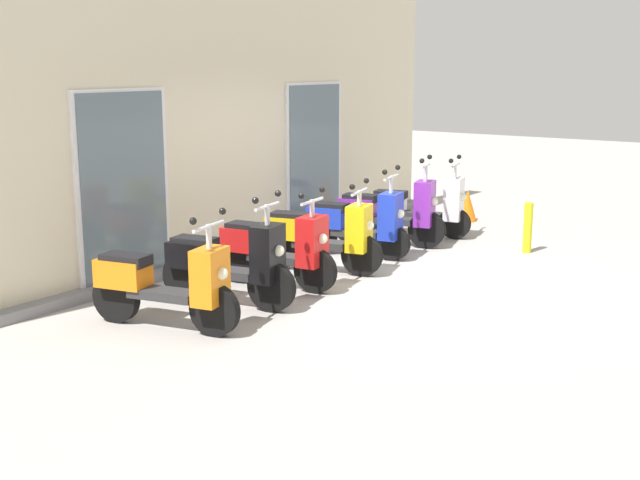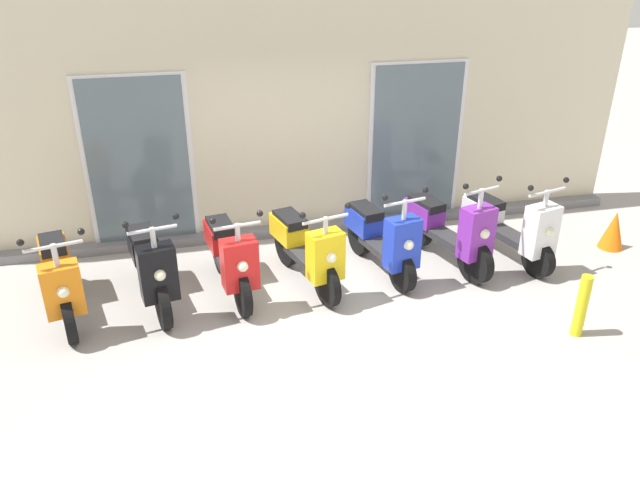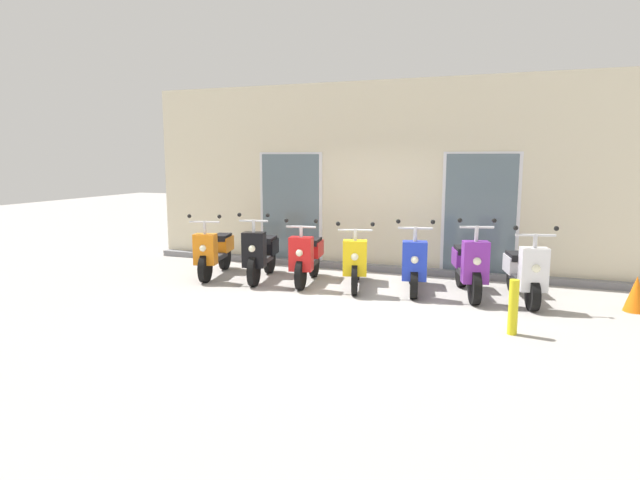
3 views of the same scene
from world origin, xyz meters
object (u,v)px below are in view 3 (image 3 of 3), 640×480
Objects in this scene: scooter_black at (262,253)px; scooter_purple at (468,266)px; scooter_red at (307,256)px; scooter_blue at (414,263)px; scooter_orange at (215,251)px; scooter_white at (524,272)px; curb_bollard at (513,307)px; traffic_cone at (636,294)px; scooter_yellow at (356,259)px.

scooter_purple reaches higher than scooter_black.
scooter_blue is (1.86, 0.08, -0.01)m from scooter_red.
scooter_black reaches higher than scooter_orange.
curb_bollard is (-0.12, -1.75, -0.10)m from scooter_white.
scooter_purple is at bearing 177.90° from traffic_cone.
scooter_orange is 3.70m from scooter_blue.
scooter_blue reaches higher than scooter_white.
scooter_yellow is at bearing -175.17° from scooter_blue.
scooter_white reaches higher than curb_bollard.
scooter_red is at bearing -177.61° from scooter_blue.
scooter_red is 0.98× the size of scooter_white.
scooter_orange is at bearing -178.15° from scooter_purple.
scooter_yellow is at bearing -179.85° from traffic_cone.
scooter_black is at bearing -179.55° from traffic_cone.
scooter_orange reaches higher than traffic_cone.
scooter_white reaches higher than scooter_yellow.
scooter_red is at bearing 2.62° from scooter_black.
traffic_cone is (3.22, -0.07, -0.21)m from scooter_blue.
traffic_cone is (5.08, 0.01, -0.22)m from scooter_red.
scooter_purple reaches higher than scooter_yellow.
scooter_orange is at bearing -178.31° from scooter_red.
scooter_purple is 2.32× the size of curb_bollard.
scooter_purple reaches higher than curb_bollard.
scooter_blue is at bearing 2.04° from scooter_orange.
scooter_red is 3.84m from curb_bollard.
scooter_white is at bearing 1.23° from scooter_orange.
scooter_black is at bearing 159.16° from curb_bollard.
scooter_yellow is 3.06m from curb_bollard.
scooter_red is 2.73m from scooter_purple.
scooter_yellow is at bearing -0.27° from scooter_red.
scooter_black is 2.29× the size of curb_bollard.
traffic_cone is (6.92, 0.06, -0.20)m from scooter_orange.
scooter_orange reaches higher than scooter_yellow.
traffic_cone is at bearing 0.08° from scooter_red.
scooter_purple is at bearing 2.12° from scooter_black.
scooter_orange is at bearing -179.15° from scooter_black.
curb_bollard is at bearing -68.16° from scooter_purple.
scooter_black is 1.07× the size of scooter_blue.
scooter_black is 2.74m from scooter_blue.
scooter_purple is at bearing 3.03° from scooter_yellow.
traffic_cone is (5.96, 0.05, -0.22)m from scooter_black.
curb_bollard is (3.44, -1.69, -0.13)m from scooter_red.
scooter_black is at bearing -177.38° from scooter_red.
scooter_black is at bearing -177.88° from scooter_purple.
curb_bollard is at bearing -134.03° from traffic_cone.
scooter_yellow is 4.20m from traffic_cone.
scooter_black reaches higher than scooter_red.
scooter_purple reaches higher than scooter_red.
scooter_purple is at bearing 1.04° from scooter_blue.
scooter_white is at bearing 1.31° from scooter_black.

